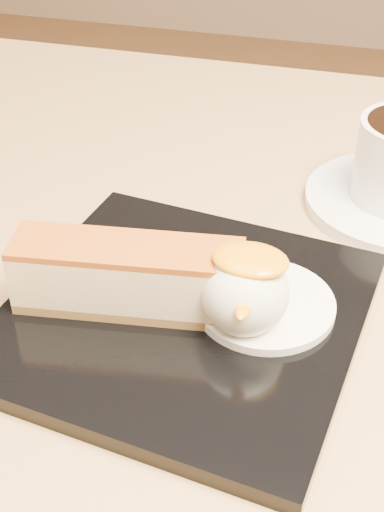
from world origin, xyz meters
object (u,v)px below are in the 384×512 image
(table, at_px, (147,411))
(cheesecake, at_px, (128,276))
(dessert_plate, at_px, (184,316))
(ice_cream_scoop, at_px, (245,292))

(table, relative_size, cheesecake, 5.41)
(table, bearing_deg, dessert_plate, -45.91)
(table, distance_m, dessert_plate, 0.18)
(dessert_plate, bearing_deg, table, 134.09)
(cheesecake, bearing_deg, ice_cream_scoop, -7.86)
(table, xyz_separation_m, cheesecake, (0.01, -0.06, 0.19))
(table, xyz_separation_m, dessert_plate, (0.05, -0.05, 0.16))
(dessert_plate, bearing_deg, ice_cream_scoop, -7.13)
(table, xyz_separation_m, ice_cream_scoop, (0.09, -0.06, 0.19))
(table, bearing_deg, cheesecake, -76.23)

